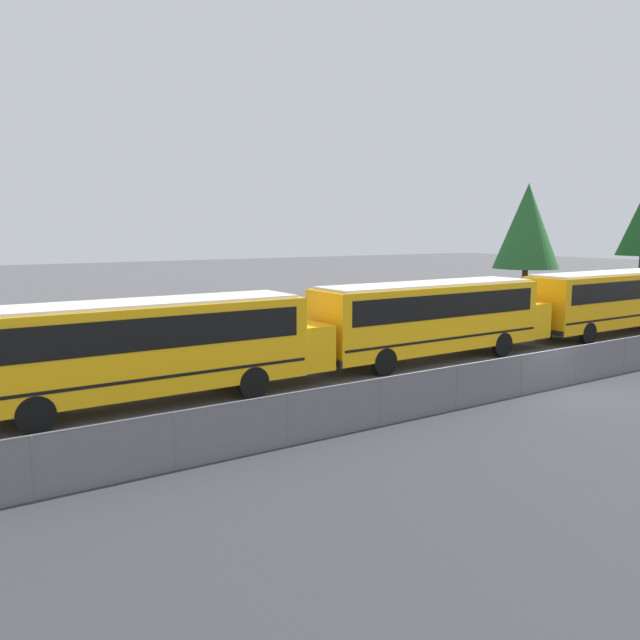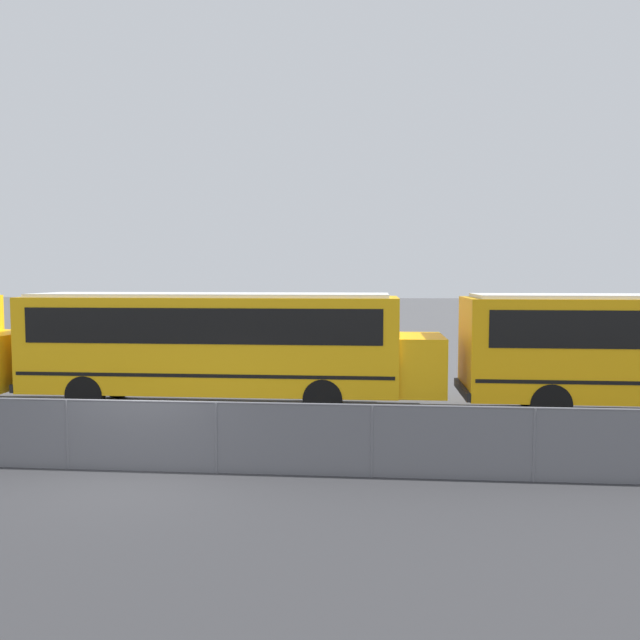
% 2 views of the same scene
% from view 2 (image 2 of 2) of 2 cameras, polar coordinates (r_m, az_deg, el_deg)
% --- Properties ---
extents(ground_plane, '(200.00, 200.00, 0.00)m').
position_cam_2_polar(ground_plane, '(13.43, -15.98, -13.12)').
color(ground_plane, '#4C4C4F').
extents(fence, '(77.16, 0.07, 1.45)m').
position_cam_2_polar(fence, '(13.23, -16.04, -10.05)').
color(fence, '#9EA0A5').
rests_on(fence, ground_plane).
extents(school_bus_2, '(12.41, 2.64, 3.42)m').
position_cam_2_polar(school_bus_2, '(18.77, -9.03, -1.78)').
color(school_bus_2, '#EDA80F').
rests_on(school_bus_2, ground_plane).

